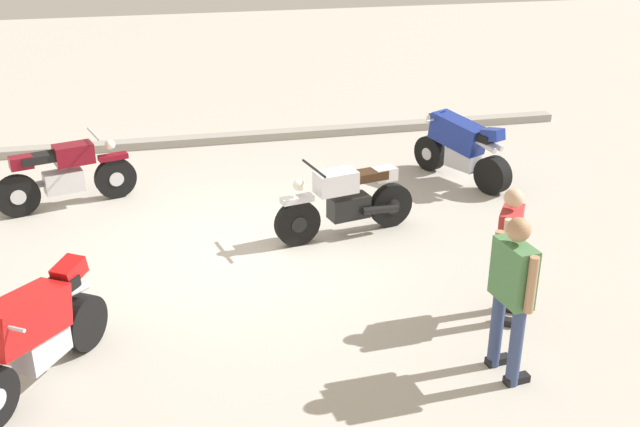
{
  "coord_description": "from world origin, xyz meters",
  "views": [
    {
      "loc": [
        -0.9,
        -9.02,
        4.55
      ],
      "look_at": [
        0.96,
        -0.7,
        0.75
      ],
      "focal_mm": 42.07,
      "sensor_mm": 36.0,
      "label": 1
    }
  ],
  "objects_px": {
    "motorcycle_silver_cruiser": "(347,201)",
    "person_in_green_shirt": "(512,288)",
    "motorcycle_red_sportbike": "(34,332)",
    "person_in_red_shirt": "(508,248)",
    "motorcycle_maroon_cruiser": "(65,174)",
    "motorcycle_blue_sportbike": "(461,146)"
  },
  "relations": [
    {
      "from": "motorcycle_silver_cruiser",
      "to": "motorcycle_blue_sportbike",
      "type": "relative_size",
      "value": 1.13
    },
    {
      "from": "person_in_red_shirt",
      "to": "person_in_green_shirt",
      "type": "height_order",
      "value": "person_in_green_shirt"
    },
    {
      "from": "person_in_red_shirt",
      "to": "motorcycle_maroon_cruiser",
      "type": "bearing_deg",
      "value": 172.31
    },
    {
      "from": "motorcycle_silver_cruiser",
      "to": "motorcycle_red_sportbike",
      "type": "height_order",
      "value": "motorcycle_red_sportbike"
    },
    {
      "from": "motorcycle_silver_cruiser",
      "to": "motorcycle_maroon_cruiser",
      "type": "bearing_deg",
      "value": -38.55
    },
    {
      "from": "motorcycle_red_sportbike",
      "to": "motorcycle_blue_sportbike",
      "type": "bearing_deg",
      "value": 157.18
    },
    {
      "from": "motorcycle_blue_sportbike",
      "to": "person_in_red_shirt",
      "type": "relative_size",
      "value": 1.17
    },
    {
      "from": "motorcycle_silver_cruiser",
      "to": "motorcycle_red_sportbike",
      "type": "bearing_deg",
      "value": 22.51
    },
    {
      "from": "motorcycle_maroon_cruiser",
      "to": "person_in_red_shirt",
      "type": "height_order",
      "value": "person_in_red_shirt"
    },
    {
      "from": "motorcycle_silver_cruiser",
      "to": "motorcycle_blue_sportbike",
      "type": "xyz_separation_m",
      "value": [
        2.34,
        1.61,
        0.07
      ]
    },
    {
      "from": "motorcycle_red_sportbike",
      "to": "person_in_red_shirt",
      "type": "relative_size",
      "value": 1.11
    },
    {
      "from": "motorcycle_silver_cruiser",
      "to": "motorcycle_blue_sportbike",
      "type": "bearing_deg",
      "value": -157.85
    },
    {
      "from": "motorcycle_maroon_cruiser",
      "to": "person_in_red_shirt",
      "type": "bearing_deg",
      "value": -58.11
    },
    {
      "from": "motorcycle_red_sportbike",
      "to": "person_in_red_shirt",
      "type": "bearing_deg",
      "value": 124.2
    },
    {
      "from": "motorcycle_silver_cruiser",
      "to": "person_in_green_shirt",
      "type": "height_order",
      "value": "person_in_green_shirt"
    },
    {
      "from": "motorcycle_silver_cruiser",
      "to": "person_in_green_shirt",
      "type": "xyz_separation_m",
      "value": [
        0.72,
        -3.49,
        0.47
      ]
    },
    {
      "from": "motorcycle_red_sportbike",
      "to": "motorcycle_blue_sportbike",
      "type": "xyz_separation_m",
      "value": [
        6.11,
        4.25,
        0.0
      ]
    },
    {
      "from": "motorcycle_silver_cruiser",
      "to": "person_in_red_shirt",
      "type": "height_order",
      "value": "person_in_red_shirt"
    },
    {
      "from": "person_in_green_shirt",
      "to": "motorcycle_silver_cruiser",
      "type": "bearing_deg",
      "value": 94.29
    },
    {
      "from": "motorcycle_red_sportbike",
      "to": "motorcycle_maroon_cruiser",
      "type": "distance_m",
      "value": 4.53
    },
    {
      "from": "motorcycle_red_sportbike",
      "to": "person_in_red_shirt",
      "type": "xyz_separation_m",
      "value": [
        4.96,
        0.16,
        0.28
      ]
    },
    {
      "from": "motorcycle_red_sportbike",
      "to": "motorcycle_maroon_cruiser",
      "type": "height_order",
      "value": "motorcycle_red_sportbike"
    }
  ]
}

